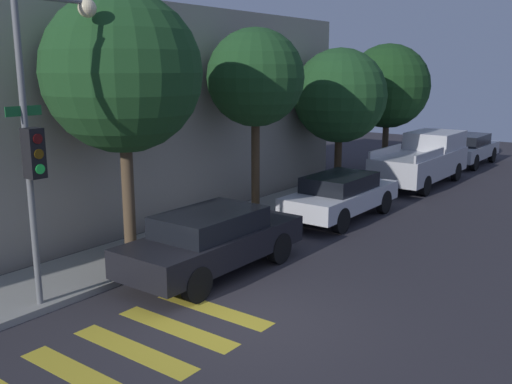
{
  "coord_description": "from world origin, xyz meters",
  "views": [
    {
      "loc": [
        -7.68,
        -5.96,
        4.54
      ],
      "look_at": [
        3.09,
        2.1,
        1.6
      ],
      "focal_mm": 40.0,
      "sensor_mm": 36.0,
      "label": 1
    }
  ],
  "objects_px": {
    "tree_midblock": "(255,78)",
    "tree_far_end": "(340,96)",
    "tree_behind_truck": "(388,86)",
    "pickup_truck": "(423,159)",
    "sedan_far_end": "(467,148)",
    "traffic_light_pole": "(44,116)",
    "sedan_middle": "(341,195)",
    "sedan_near_corner": "(213,240)",
    "tree_near_corner": "(122,73)"
  },
  "relations": [
    {
      "from": "sedan_middle",
      "to": "pickup_truck",
      "type": "relative_size",
      "value": 0.82
    },
    {
      "from": "traffic_light_pole",
      "to": "sedan_middle",
      "type": "bearing_deg",
      "value": -7.98
    },
    {
      "from": "sedan_middle",
      "to": "pickup_truck",
      "type": "distance_m",
      "value": 6.78
    },
    {
      "from": "sedan_far_end",
      "to": "tree_near_corner",
      "type": "relative_size",
      "value": 0.75
    },
    {
      "from": "sedan_near_corner",
      "to": "tree_far_end",
      "type": "distance_m",
      "value": 10.31
    },
    {
      "from": "traffic_light_pole",
      "to": "sedan_far_end",
      "type": "relative_size",
      "value": 1.26
    },
    {
      "from": "traffic_light_pole",
      "to": "tree_near_corner",
      "type": "bearing_deg",
      "value": 19.07
    },
    {
      "from": "traffic_light_pole",
      "to": "tree_behind_truck",
      "type": "xyz_separation_m",
      "value": [
        17.05,
        0.92,
        0.08
      ]
    },
    {
      "from": "tree_far_end",
      "to": "tree_behind_truck",
      "type": "height_order",
      "value": "tree_behind_truck"
    },
    {
      "from": "tree_midblock",
      "to": "sedan_middle",
      "type": "bearing_deg",
      "value": -56.94
    },
    {
      "from": "traffic_light_pole",
      "to": "pickup_truck",
      "type": "relative_size",
      "value": 1.05
    },
    {
      "from": "sedan_near_corner",
      "to": "tree_midblock",
      "type": "height_order",
      "value": "tree_midblock"
    },
    {
      "from": "tree_midblock",
      "to": "tree_far_end",
      "type": "height_order",
      "value": "tree_midblock"
    },
    {
      "from": "tree_midblock",
      "to": "tree_far_end",
      "type": "bearing_deg",
      "value": 0.0
    },
    {
      "from": "sedan_near_corner",
      "to": "tree_near_corner",
      "type": "height_order",
      "value": "tree_near_corner"
    },
    {
      "from": "tree_midblock",
      "to": "tree_behind_truck",
      "type": "distance_m",
      "value": 9.41
    },
    {
      "from": "tree_midblock",
      "to": "traffic_light_pole",
      "type": "bearing_deg",
      "value": -173.17
    },
    {
      "from": "sedan_middle",
      "to": "tree_behind_truck",
      "type": "height_order",
      "value": "tree_behind_truck"
    },
    {
      "from": "pickup_truck",
      "to": "tree_midblock",
      "type": "xyz_separation_m",
      "value": [
        -8.2,
        2.19,
        3.23
      ]
    },
    {
      "from": "traffic_light_pole",
      "to": "pickup_truck",
      "type": "height_order",
      "value": "traffic_light_pole"
    },
    {
      "from": "traffic_light_pole",
      "to": "tree_far_end",
      "type": "relative_size",
      "value": 1.12
    },
    {
      "from": "traffic_light_pole",
      "to": "tree_behind_truck",
      "type": "distance_m",
      "value": 17.08
    },
    {
      "from": "sedan_near_corner",
      "to": "tree_midblock",
      "type": "distance_m",
      "value": 6.08
    },
    {
      "from": "pickup_truck",
      "to": "tree_midblock",
      "type": "height_order",
      "value": "tree_midblock"
    },
    {
      "from": "pickup_truck",
      "to": "sedan_far_end",
      "type": "height_order",
      "value": "pickup_truck"
    },
    {
      "from": "tree_near_corner",
      "to": "tree_far_end",
      "type": "height_order",
      "value": "tree_near_corner"
    },
    {
      "from": "sedan_middle",
      "to": "sedan_near_corner",
      "type": "bearing_deg",
      "value": -180.0
    },
    {
      "from": "pickup_truck",
      "to": "sedan_far_end",
      "type": "relative_size",
      "value": 1.19
    },
    {
      "from": "traffic_light_pole",
      "to": "tree_midblock",
      "type": "xyz_separation_m",
      "value": [
        7.65,
        0.92,
        0.56
      ]
    },
    {
      "from": "sedan_far_end",
      "to": "tree_near_corner",
      "type": "distance_m",
      "value": 19.39
    },
    {
      "from": "tree_far_end",
      "to": "tree_behind_truck",
      "type": "xyz_separation_m",
      "value": [
        4.21,
        0.0,
        0.24
      ]
    },
    {
      "from": "pickup_truck",
      "to": "tree_behind_truck",
      "type": "relative_size",
      "value": 1.01
    },
    {
      "from": "traffic_light_pole",
      "to": "sedan_near_corner",
      "type": "xyz_separation_m",
      "value": [
        3.15,
        -1.27,
        -2.89
      ]
    },
    {
      "from": "sedan_middle",
      "to": "tree_midblock",
      "type": "height_order",
      "value": "tree_midblock"
    },
    {
      "from": "sedan_far_end",
      "to": "tree_midblock",
      "type": "xyz_separation_m",
      "value": [
        -13.92,
        2.19,
        3.45
      ]
    },
    {
      "from": "tree_far_end",
      "to": "pickup_truck",
      "type": "bearing_deg",
      "value": -36.01
    },
    {
      "from": "traffic_light_pole",
      "to": "tree_midblock",
      "type": "relative_size",
      "value": 1.03
    },
    {
      "from": "traffic_light_pole",
      "to": "tree_near_corner",
      "type": "relative_size",
      "value": 0.94
    },
    {
      "from": "tree_near_corner",
      "to": "tree_midblock",
      "type": "distance_m",
      "value": 5.0
    },
    {
      "from": "sedan_near_corner",
      "to": "tree_behind_truck",
      "type": "relative_size",
      "value": 0.84
    },
    {
      "from": "sedan_far_end",
      "to": "tree_far_end",
      "type": "relative_size",
      "value": 0.89
    },
    {
      "from": "sedan_far_end",
      "to": "tree_behind_truck",
      "type": "distance_m",
      "value": 5.84
    },
    {
      "from": "traffic_light_pole",
      "to": "sedan_far_end",
      "type": "distance_m",
      "value": 21.8
    },
    {
      "from": "pickup_truck",
      "to": "tree_far_end",
      "type": "relative_size",
      "value": 1.06
    },
    {
      "from": "pickup_truck",
      "to": "tree_midblock",
      "type": "bearing_deg",
      "value": 165.07
    },
    {
      "from": "pickup_truck",
      "to": "traffic_light_pole",
      "type": "bearing_deg",
      "value": 175.41
    },
    {
      "from": "pickup_truck",
      "to": "tree_far_end",
      "type": "distance_m",
      "value": 4.5
    },
    {
      "from": "sedan_middle",
      "to": "tree_far_end",
      "type": "bearing_deg",
      "value": 30.14
    },
    {
      "from": "sedan_near_corner",
      "to": "tree_midblock",
      "type": "xyz_separation_m",
      "value": [
        4.5,
        2.19,
        3.45
      ]
    },
    {
      "from": "sedan_near_corner",
      "to": "tree_far_end",
      "type": "bearing_deg",
      "value": 12.72
    }
  ]
}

